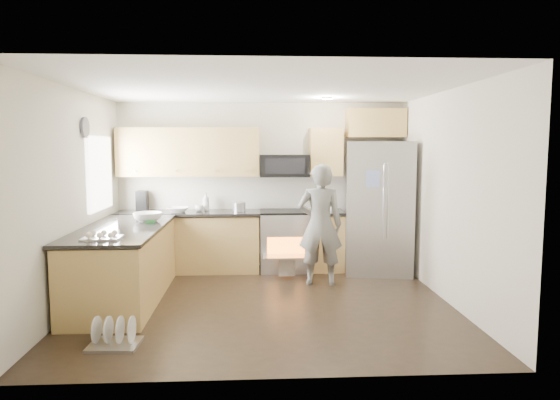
{
  "coord_description": "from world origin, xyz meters",
  "views": [
    {
      "loc": [
        -0.14,
        -5.93,
        1.9
      ],
      "look_at": [
        0.21,
        0.5,
        1.22
      ],
      "focal_mm": 32.0,
      "sensor_mm": 36.0,
      "label": 1
    }
  ],
  "objects": [
    {
      "name": "dish_rack",
      "position": [
        -1.48,
        -1.23,
        0.08
      ],
      "size": [
        0.49,
        0.4,
        0.29
      ],
      "rotation": [
        0.0,
        0.0,
        -0.05
      ],
      "color": "#B7B7BC",
      "rests_on": "ground"
    },
    {
      "name": "peninsula",
      "position": [
        -1.75,
        0.25,
        0.46
      ],
      "size": [
        0.96,
        2.36,
        1.04
      ],
      "color": "#B48D48",
      "rests_on": "ground"
    },
    {
      "name": "back_cabinet_run",
      "position": [
        -0.58,
        1.75,
        0.96
      ],
      "size": [
        4.45,
        0.64,
        2.5
      ],
      "color": "#B48D48",
      "rests_on": "ground"
    },
    {
      "name": "room_shell",
      "position": [
        -0.04,
        0.02,
        1.67
      ],
      "size": [
        4.54,
        4.04,
        2.62
      ],
      "color": "beige",
      "rests_on": "ground"
    },
    {
      "name": "refrigerator",
      "position": [
        1.76,
        1.45,
        0.99
      ],
      "size": [
        1.09,
        0.91,
        1.99
      ],
      "rotation": [
        0.0,
        0.0,
        -0.17
      ],
      "color": "#B7B7BC",
      "rests_on": "ground"
    },
    {
      "name": "person",
      "position": [
        0.79,
        0.84,
        0.84
      ],
      "size": [
        0.65,
        0.47,
        1.68
      ],
      "primitive_type": "imported",
      "rotation": [
        0.0,
        0.0,
        3.03
      ],
      "color": "gray",
      "rests_on": "ground"
    },
    {
      "name": "ground",
      "position": [
        0.0,
        0.0,
        0.0
      ],
      "size": [
        4.5,
        4.5,
        0.0
      ],
      "primitive_type": "plane",
      "color": "black",
      "rests_on": "ground"
    },
    {
      "name": "stove_range",
      "position": [
        0.35,
        1.69,
        0.68
      ],
      "size": [
        0.76,
        0.97,
        1.79
      ],
      "color": "#B7B7BC",
      "rests_on": "ground"
    }
  ]
}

